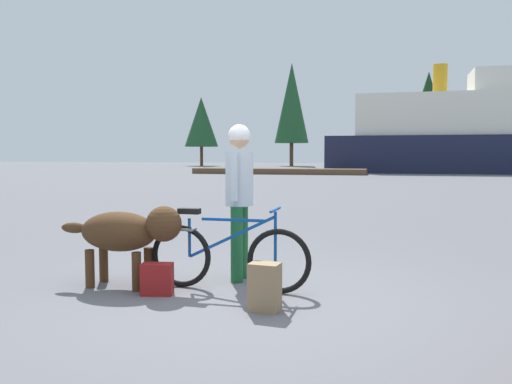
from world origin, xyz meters
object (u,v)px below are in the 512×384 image
(bicycle, at_px, (227,256))
(person_cyclist, at_px, (239,186))
(handbag_pannier, at_px, (157,279))
(dog, at_px, (127,232))
(backpack, at_px, (265,287))
(ferry_boat, at_px, (477,135))

(bicycle, distance_m, person_cyclist, 0.86)
(person_cyclist, height_order, handbag_pannier, person_cyclist)
(person_cyclist, height_order, dog, person_cyclist)
(person_cyclist, bearing_deg, handbag_pannier, -127.77)
(bicycle, distance_m, dog, 1.14)
(bicycle, bearing_deg, dog, -172.96)
(person_cyclist, distance_m, backpack, 1.51)
(bicycle, relative_size, dog, 1.23)
(bicycle, xyz_separation_m, ferry_boat, (7.95, 38.55, 2.57))
(bicycle, relative_size, person_cyclist, 0.99)
(handbag_pannier, distance_m, ferry_boat, 39.94)
(person_cyclist, bearing_deg, dog, -150.97)
(bicycle, height_order, backpack, bicycle)
(bicycle, height_order, ferry_boat, ferry_boat)
(handbag_pannier, height_order, ferry_boat, ferry_boat)
(handbag_pannier, relative_size, ferry_boat, 0.01)
(dog, xyz_separation_m, ferry_boat, (9.06, 38.68, 2.34))
(dog, bearing_deg, handbag_pannier, -26.02)
(backpack, bearing_deg, handbag_pannier, 167.75)
(handbag_pannier, xyz_separation_m, ferry_boat, (8.60, 38.91, 2.78))
(person_cyclist, relative_size, handbag_pannier, 5.47)
(dog, bearing_deg, ferry_boat, 76.82)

